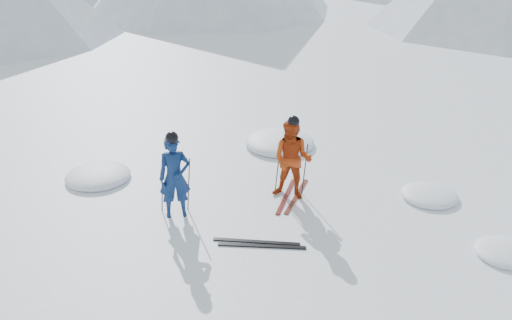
{
  "coord_description": "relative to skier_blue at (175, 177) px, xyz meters",
  "views": [
    {
      "loc": [
        -1.82,
        -9.85,
        5.9
      ],
      "look_at": [
        -1.58,
        0.5,
        1.1
      ],
      "focal_mm": 38.0,
      "sensor_mm": 36.0,
      "label": 1
    }
  ],
  "objects": [
    {
      "name": "skier_blue",
      "position": [
        0.0,
        0.0,
        0.0
      ],
      "size": [
        0.73,
        0.55,
        1.8
      ],
      "primitive_type": "imported",
      "rotation": [
        0.0,
        0.0,
        0.2
      ],
      "color": "navy",
      "rests_on": "ground"
    },
    {
      "name": "ski_loose_a",
      "position": [
        1.66,
        -1.09,
        -0.88
      ],
      "size": [
        1.7,
        0.32,
        0.03
      ],
      "primitive_type": "cube",
      "rotation": [
        0.0,
        0.0,
        1.43
      ],
      "color": "black",
      "rests_on": "ground"
    },
    {
      "name": "snow_lumps",
      "position": [
        2.04,
        2.21,
        -0.9
      ],
      "size": [
        9.75,
        6.79,
        0.42
      ],
      "color": "white",
      "rests_on": "ground"
    },
    {
      "name": "ski_loose_b",
      "position": [
        1.76,
        -1.24,
        -0.88
      ],
      "size": [
        1.7,
        0.26,
        0.03
      ],
      "primitive_type": "cube",
      "rotation": [
        0.0,
        0.0,
        1.47
      ],
      "color": "black",
      "rests_on": "ground"
    },
    {
      "name": "pole_red_right",
      "position": [
        2.79,
        0.89,
        -0.29
      ],
      "size": [
        0.12,
        0.09,
        1.22
      ],
      "primitive_type": "cylinder",
      "rotation": [
        -0.05,
        0.08,
        0.0
      ],
      "color": "black",
      "rests_on": "ground"
    },
    {
      "name": "pole_red_left",
      "position": [
        2.19,
        0.99,
        -0.29
      ],
      "size": [
        0.12,
        0.1,
        1.22
      ],
      "primitive_type": "cylinder",
      "rotation": [
        0.06,
        0.08,
        0.0
      ],
      "color": "black",
      "rests_on": "ground"
    },
    {
      "name": "ski_worn_left",
      "position": [
        2.37,
        0.74,
        -0.88
      ],
      "size": [
        0.58,
        1.65,
        0.03
      ],
      "primitive_type": "cube",
      "rotation": [
        0.0,
        0.0,
        -0.29
      ],
      "color": "black",
      "rests_on": "ground"
    },
    {
      "name": "ground",
      "position": [
        3.26,
        -0.14,
        -0.9
      ],
      "size": [
        160.0,
        160.0,
        0.0
      ],
      "primitive_type": "plane",
      "color": "white",
      "rests_on": "ground"
    },
    {
      "name": "ski_worn_right",
      "position": [
        2.61,
        0.74,
        -0.88
      ],
      "size": [
        0.69,
        1.62,
        0.03
      ],
      "primitive_type": "cube",
      "rotation": [
        0.0,
        0.0,
        -0.36
      ],
      "color": "black",
      "rests_on": "ground"
    },
    {
      "name": "skier_red",
      "position": [
        2.49,
        0.74,
        0.02
      ],
      "size": [
        1.07,
        0.95,
        1.84
      ],
      "primitive_type": "imported",
      "rotation": [
        0.0,
        0.0,
        -0.33
      ],
      "color": "#AA340D",
      "rests_on": "ground"
    },
    {
      "name": "pole_blue_left",
      "position": [
        -0.3,
        0.15,
        -0.3
      ],
      "size": [
        0.12,
        0.08,
        1.2
      ],
      "primitive_type": "cylinder",
      "rotation": [
        0.05,
        0.08,
        0.0
      ],
      "color": "black",
      "rests_on": "ground"
    },
    {
      "name": "pole_blue_right",
      "position": [
        0.25,
        0.25,
        -0.3
      ],
      "size": [
        0.12,
        0.07,
        1.2
      ],
      "primitive_type": "cylinder",
      "rotation": [
        -0.04,
        0.08,
        0.0
      ],
      "color": "black",
      "rests_on": "ground"
    }
  ]
}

